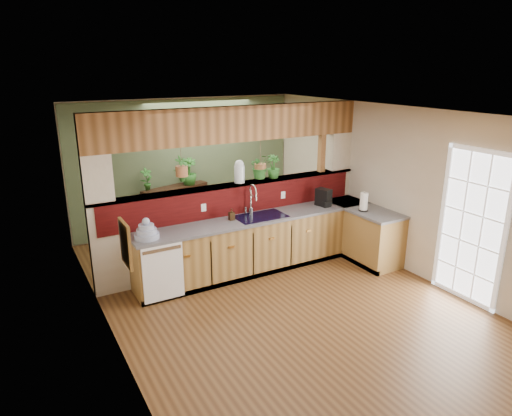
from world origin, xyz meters
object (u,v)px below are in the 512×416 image
faucet (252,198)px  shelving_console (176,208)px  coffee_maker (324,198)px  soap_dispenser (232,214)px  paper_towel (364,202)px  dish_stack (147,232)px  glass_jar (239,171)px

faucet → shelving_console: size_ratio=0.38×
faucet → coffee_maker: faucet is taller
faucet → soap_dispenser: bearing=-168.3°
shelving_console → coffee_maker: bearing=-68.7°
soap_dispenser → coffee_maker: coffee_maker is taller
faucet → soap_dispenser: 0.45m
paper_towel → shelving_console: 3.66m
dish_stack → glass_jar: 1.83m
faucet → dish_stack: bearing=-173.2°
faucet → coffee_maker: size_ratio=1.71×
faucet → paper_towel: 1.85m
soap_dispenser → shelving_console: 2.26m
dish_stack → glass_jar: (1.68, 0.44, 0.58)m
soap_dispenser → glass_jar: bearing=45.4°
soap_dispenser → paper_towel: size_ratio=0.56×
faucet → soap_dispenser: size_ratio=2.76×
dish_stack → paper_towel: 3.51m
soap_dispenser → coffee_maker: (1.70, -0.10, 0.04)m
coffee_maker → shelving_console: coffee_maker is taller
paper_towel → dish_stack: bearing=171.5°
soap_dispenser → glass_jar: glass_jar is taller
dish_stack → glass_jar: bearing=14.6°
soap_dispenser → dish_stack: bearing=-174.6°
coffee_maker → shelving_console: 2.99m
faucet → coffee_maker: bearing=-8.3°
soap_dispenser → paper_towel: bearing=-17.2°
faucet → glass_jar: (-0.10, 0.22, 0.40)m
dish_stack → coffee_maker: size_ratio=1.16×
faucet → shelving_console: faucet is taller
glass_jar → shelving_console: (-0.42, 1.90, -1.07)m
faucet → shelving_console: bearing=104.0°
dish_stack → glass_jar: glass_jar is taller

